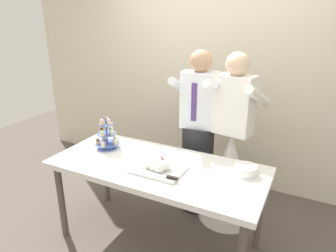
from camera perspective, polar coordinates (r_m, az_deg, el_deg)
ground_plane at (r=2.99m, az=-1.90°, el=-20.59°), size 8.00×8.00×0.00m
rear_wall at (r=3.59m, az=8.88°, el=11.89°), size 5.20×0.10×2.90m
dessert_table at (r=2.59m, az=-2.08°, el=-8.73°), size 1.80×0.80×0.78m
cupcake_stand at (r=2.87m, az=-11.42°, el=-1.92°), size 0.23×0.23×0.31m
main_cake_tray at (r=2.45m, az=-1.83°, el=-7.50°), size 0.44×0.31×0.12m
plate_stack at (r=2.47m, az=14.42°, el=-7.98°), size 0.18×0.18×0.08m
person_groom at (r=3.06m, az=5.64°, el=-3.13°), size 0.52×0.54×1.66m
person_bride at (r=3.01m, az=11.51°, el=-7.29°), size 0.57×0.56×1.66m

